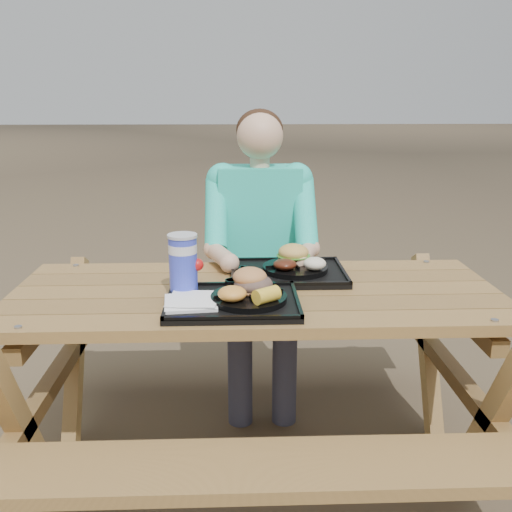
{
  "coord_description": "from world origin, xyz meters",
  "views": [
    {
      "loc": [
        -0.07,
        -2.0,
        1.44
      ],
      "look_at": [
        0.0,
        0.0,
        0.88
      ],
      "focal_mm": 40.0,
      "sensor_mm": 36.0,
      "label": 1
    }
  ],
  "objects": [
    {
      "name": "potato_salad",
      "position": [
        0.23,
        0.12,
        0.81
      ],
      "size": [
        0.09,
        0.09,
        0.05
      ],
      "primitive_type": "ellipsoid",
      "color": "#F3E9CE",
      "rests_on": "plate_far"
    },
    {
      "name": "mac_cheese",
      "position": [
        -0.09,
        -0.22,
        0.81
      ],
      "size": [
        0.1,
        0.1,
        0.05
      ],
      "primitive_type": "ellipsoid",
      "color": "gold",
      "rests_on": "plate_near"
    },
    {
      "name": "sandwich",
      "position": [
        -0.01,
        -0.13,
        0.85
      ],
      "size": [
        0.13,
        0.13,
        0.13
      ],
      "primitive_type": null,
      "color": "#C78046",
      "rests_on": "plate_near"
    },
    {
      "name": "burger",
      "position": [
        0.16,
        0.23,
        0.85
      ],
      "size": [
        0.13,
        0.13,
        0.11
      ],
      "primitive_type": null,
      "color": "gold",
      "rests_on": "plate_far"
    },
    {
      "name": "condiment_mustard",
      "position": [
        -0.03,
        -0.05,
        0.79
      ],
      "size": [
        0.05,
        0.05,
        0.03
      ],
      "primitive_type": "cylinder",
      "color": "orange",
      "rests_on": "tray_near"
    },
    {
      "name": "ground",
      "position": [
        0.0,
        0.0,
        0.0
      ],
      "size": [
        60.0,
        60.0,
        0.0
      ],
      "primitive_type": "plane",
      "color": "#999999",
      "rests_on": "ground"
    },
    {
      "name": "soda_cup",
      "position": [
        -0.26,
        -0.07,
        0.87
      ],
      "size": [
        0.1,
        0.1,
        0.2
      ],
      "primitive_type": "cylinder",
      "color": "#1B2BD1",
      "rests_on": "tray_near"
    },
    {
      "name": "baked_beans",
      "position": [
        0.12,
        0.12,
        0.81
      ],
      "size": [
        0.09,
        0.09,
        0.04
      ],
      "primitive_type": "ellipsoid",
      "color": "#4A1C0E",
      "rests_on": "plate_far"
    },
    {
      "name": "plate_near",
      "position": [
        -0.03,
        -0.17,
        0.78
      ],
      "size": [
        0.26,
        0.26,
        0.02
      ],
      "primitive_type": "cylinder",
      "color": "black",
      "rests_on": "tray_near"
    },
    {
      "name": "condiment_bbq",
      "position": [
        -0.09,
        -0.04,
        0.79
      ],
      "size": [
        0.05,
        0.05,
        0.03
      ],
      "primitive_type": "cylinder",
      "color": "#330A05",
      "rests_on": "tray_near"
    },
    {
      "name": "picnic_table",
      "position": [
        0.0,
        0.0,
        0.38
      ],
      "size": [
        1.8,
        1.49,
        0.75
      ],
      "primitive_type": null,
      "color": "#999999",
      "rests_on": "ground"
    },
    {
      "name": "plate_far",
      "position": [
        0.16,
        0.17,
        0.78
      ],
      "size": [
        0.26,
        0.26,
        0.02
      ],
      "primitive_type": "cylinder",
      "color": "black",
      "rests_on": "tray_far"
    },
    {
      "name": "corn_cob",
      "position": [
        0.03,
        -0.24,
        0.82
      ],
      "size": [
        0.12,
        0.12,
        0.05
      ],
      "primitive_type": null,
      "rotation": [
        0.0,
        0.0,
        0.64
      ],
      "color": "yellow",
      "rests_on": "plate_near"
    },
    {
      "name": "tray_near",
      "position": [
        -0.09,
        -0.17,
        0.76
      ],
      "size": [
        0.45,
        0.35,
        0.02
      ],
      "primitive_type": "cube",
      "color": "black",
      "rests_on": "picnic_table"
    },
    {
      "name": "diner",
      "position": [
        0.04,
        0.62,
        0.64
      ],
      "size": [
        0.48,
        0.84,
        1.28
      ],
      "primitive_type": null,
      "color": "#18ABA7",
      "rests_on": "ground"
    },
    {
      "name": "cutlery_far",
      "position": [
        -0.04,
        0.17,
        0.77
      ],
      "size": [
        0.03,
        0.14,
        0.01
      ],
      "primitive_type": "cube",
      "rotation": [
        0.0,
        0.0,
        -0.03
      ],
      "color": "black",
      "rests_on": "tray_far"
    },
    {
      "name": "tray_far",
      "position": [
        0.13,
        0.16,
        0.76
      ],
      "size": [
        0.45,
        0.35,
        0.02
      ],
      "primitive_type": "cube",
      "color": "black",
      "rests_on": "picnic_table"
    },
    {
      "name": "napkin_stack",
      "position": [
        -0.23,
        -0.2,
        0.78
      ],
      "size": [
        0.19,
        0.19,
        0.02
      ],
      "primitive_type": "cube",
      "rotation": [
        0.0,
        0.0,
        0.11
      ],
      "color": "white",
      "rests_on": "tray_near"
    }
  ]
}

